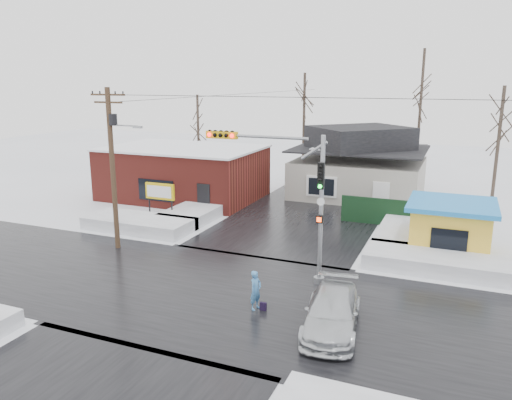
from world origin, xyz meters
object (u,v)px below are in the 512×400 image
at_px(marquee_sign, 160,192).
at_px(pedestrian, 256,291).
at_px(utility_pole, 113,160).
at_px(kiosk, 450,227).
at_px(car, 332,313).
at_px(traffic_signal, 289,187).

relative_size(marquee_sign, pedestrian, 1.52).
xyz_separation_m(utility_pole, kiosk, (17.43, 6.49, -3.65)).
relative_size(kiosk, car, 0.94).
distance_m(pedestrian, car, 3.41).
bearing_deg(car, pedestrian, 163.55).
bearing_deg(car, marquee_sign, 135.76).
xyz_separation_m(utility_pole, pedestrian, (10.23, -4.22, -4.27)).
xyz_separation_m(traffic_signal, utility_pole, (-10.36, 0.53, 0.57)).
distance_m(traffic_signal, marquee_sign, 13.42).
bearing_deg(traffic_signal, marquee_sign, 150.28).
xyz_separation_m(utility_pole, marquee_sign, (-1.07, 5.99, -3.19)).
height_order(traffic_signal, utility_pole, utility_pole).
xyz_separation_m(traffic_signal, car, (3.24, -4.17, -3.83)).
bearing_deg(utility_pole, kiosk, 20.44).
xyz_separation_m(utility_pole, car, (13.60, -4.71, -4.40)).
height_order(kiosk, car, kiosk).
relative_size(utility_pole, kiosk, 1.96).
bearing_deg(utility_pole, pedestrian, -22.39).
bearing_deg(kiosk, utility_pole, -159.56).
relative_size(traffic_signal, car, 1.43).
distance_m(kiosk, pedestrian, 12.92).
height_order(traffic_signal, kiosk, traffic_signal).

